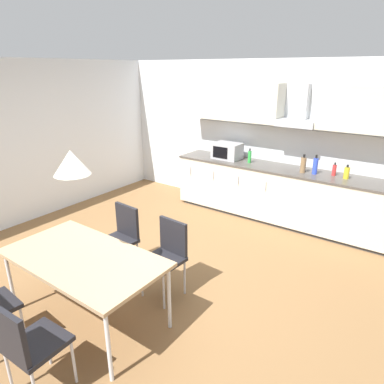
{
  "coord_description": "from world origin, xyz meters",
  "views": [
    {
      "loc": [
        2.51,
        -2.59,
        2.44
      ],
      "look_at": [
        0.21,
        0.61,
        1.0
      ],
      "focal_mm": 32.0,
      "sensor_mm": 36.0,
      "label": 1
    }
  ],
  "objects_px": {
    "bottle_red": "(334,170)",
    "bottle_brown": "(303,165)",
    "dining_table": "(83,260)",
    "chair_near_right": "(26,341)",
    "bottle_yellow": "(347,173)",
    "pendant_lamp": "(71,163)",
    "bottle_blue": "(315,166)",
    "bottle_green": "(250,157)",
    "chair_far_left": "(122,233)",
    "microwave": "(227,151)",
    "chair_far_right": "(168,251)"
  },
  "relations": [
    {
      "from": "bottle_yellow",
      "to": "pendant_lamp",
      "type": "height_order",
      "value": "pendant_lamp"
    },
    {
      "from": "bottle_yellow",
      "to": "bottle_blue",
      "type": "distance_m",
      "value": 0.45
    },
    {
      "from": "microwave",
      "to": "bottle_brown",
      "type": "height_order",
      "value": "bottle_brown"
    },
    {
      "from": "bottle_yellow",
      "to": "chair_near_right",
      "type": "relative_size",
      "value": 0.24
    },
    {
      "from": "bottle_blue",
      "to": "bottle_red",
      "type": "xyz_separation_m",
      "value": [
        0.26,
        0.09,
        -0.04
      ]
    },
    {
      "from": "chair_near_right",
      "to": "chair_far_left",
      "type": "bearing_deg",
      "value": 113.84
    },
    {
      "from": "bottle_brown",
      "to": "pendant_lamp",
      "type": "bearing_deg",
      "value": -105.76
    },
    {
      "from": "dining_table",
      "to": "chair_far_right",
      "type": "distance_m",
      "value": 0.91
    },
    {
      "from": "bottle_yellow",
      "to": "chair_far_left",
      "type": "xyz_separation_m",
      "value": [
        -1.94,
        -2.63,
        -0.47
      ]
    },
    {
      "from": "bottle_yellow",
      "to": "microwave",
      "type": "bearing_deg",
      "value": 179.96
    },
    {
      "from": "chair_far_left",
      "to": "bottle_red",
      "type": "bearing_deg",
      "value": 56.93
    },
    {
      "from": "dining_table",
      "to": "chair_near_right",
      "type": "relative_size",
      "value": 1.86
    },
    {
      "from": "chair_near_right",
      "to": "pendant_lamp",
      "type": "distance_m",
      "value": 1.44
    },
    {
      "from": "chair_far_left",
      "to": "dining_table",
      "type": "bearing_deg",
      "value": -66.42
    },
    {
      "from": "bottle_brown",
      "to": "chair_far_left",
      "type": "xyz_separation_m",
      "value": [
        -1.32,
        -2.57,
        -0.5
      ]
    },
    {
      "from": "chair_near_right",
      "to": "bottle_blue",
      "type": "bearing_deg",
      "value": 79.78
    },
    {
      "from": "bottle_blue",
      "to": "chair_far_right",
      "type": "bearing_deg",
      "value": -106.37
    },
    {
      "from": "bottle_brown",
      "to": "bottle_green",
      "type": "bearing_deg",
      "value": 177.5
    },
    {
      "from": "microwave",
      "to": "bottle_green",
      "type": "distance_m",
      "value": 0.45
    },
    {
      "from": "bottle_green",
      "to": "chair_far_right",
      "type": "bearing_deg",
      "value": -82.54
    },
    {
      "from": "bottle_blue",
      "to": "bottle_red",
      "type": "distance_m",
      "value": 0.28
    },
    {
      "from": "microwave",
      "to": "chair_near_right",
      "type": "xyz_separation_m",
      "value": [
        0.79,
        -4.27,
        -0.52
      ]
    },
    {
      "from": "pendant_lamp",
      "to": "bottle_blue",
      "type": "bearing_deg",
      "value": 71.68
    },
    {
      "from": "bottle_yellow",
      "to": "chair_near_right",
      "type": "distance_m",
      "value": 4.46
    },
    {
      "from": "bottle_brown",
      "to": "microwave",
      "type": "bearing_deg",
      "value": 177.66
    },
    {
      "from": "bottle_yellow",
      "to": "chair_near_right",
      "type": "xyz_separation_m",
      "value": [
        -1.21,
        -4.27,
        -0.47
      ]
    },
    {
      "from": "bottle_brown",
      "to": "pendant_lamp",
      "type": "xyz_separation_m",
      "value": [
        -0.96,
        -3.39,
        0.63
      ]
    },
    {
      "from": "bottle_green",
      "to": "chair_far_left",
      "type": "distance_m",
      "value": 2.69
    },
    {
      "from": "bottle_yellow",
      "to": "pendant_lamp",
      "type": "xyz_separation_m",
      "value": [
        -1.58,
        -3.45,
        0.66
      ]
    },
    {
      "from": "chair_far_right",
      "to": "chair_far_left",
      "type": "xyz_separation_m",
      "value": [
        -0.73,
        -0.0,
        0.0
      ]
    },
    {
      "from": "bottle_brown",
      "to": "chair_near_right",
      "type": "relative_size",
      "value": 0.33
    },
    {
      "from": "bottle_brown",
      "to": "bottle_red",
      "type": "bearing_deg",
      "value": 14.81
    },
    {
      "from": "bottle_green",
      "to": "dining_table",
      "type": "xyz_separation_m",
      "value": [
        -0.03,
        -3.43,
        -0.33
      ]
    },
    {
      "from": "bottle_blue",
      "to": "bottle_green",
      "type": "bearing_deg",
      "value": 179.28
    },
    {
      "from": "bottle_green",
      "to": "pendant_lamp",
      "type": "distance_m",
      "value": 3.49
    },
    {
      "from": "bottle_green",
      "to": "bottle_blue",
      "type": "distance_m",
      "value": 1.11
    },
    {
      "from": "bottle_red",
      "to": "bottle_brown",
      "type": "bearing_deg",
      "value": -165.19
    },
    {
      "from": "chair_far_right",
      "to": "pendant_lamp",
      "type": "height_order",
      "value": "pendant_lamp"
    },
    {
      "from": "microwave",
      "to": "bottle_green",
      "type": "bearing_deg",
      "value": -2.0
    },
    {
      "from": "chair_far_left",
      "to": "pendant_lamp",
      "type": "distance_m",
      "value": 1.44
    },
    {
      "from": "bottle_brown",
      "to": "bottle_red",
      "type": "relative_size",
      "value": 1.43
    },
    {
      "from": "bottle_brown",
      "to": "chair_far_right",
      "type": "xyz_separation_m",
      "value": [
        -0.59,
        -2.57,
        -0.5
      ]
    },
    {
      "from": "chair_near_right",
      "to": "bottle_brown",
      "type": "bearing_deg",
      "value": 82.03
    },
    {
      "from": "microwave",
      "to": "chair_near_right",
      "type": "height_order",
      "value": "microwave"
    },
    {
      "from": "bottle_green",
      "to": "bottle_blue",
      "type": "bearing_deg",
      "value": -0.72
    },
    {
      "from": "bottle_green",
      "to": "chair_far_left",
      "type": "relative_size",
      "value": 0.28
    },
    {
      "from": "pendant_lamp",
      "to": "chair_near_right",
      "type": "bearing_deg",
      "value": -65.89
    },
    {
      "from": "chair_near_right",
      "to": "chair_far_right",
      "type": "bearing_deg",
      "value": 89.95
    },
    {
      "from": "microwave",
      "to": "bottle_red",
      "type": "bearing_deg",
      "value": 1.84
    },
    {
      "from": "chair_far_right",
      "to": "pendant_lamp",
      "type": "bearing_deg",
      "value": -114.19
    }
  ]
}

